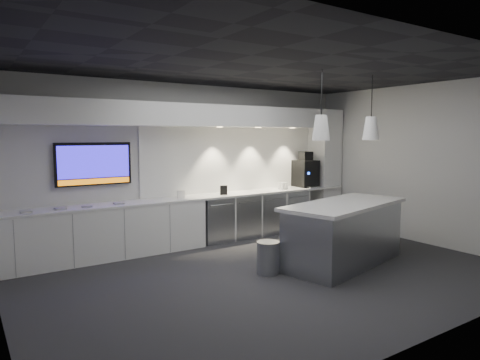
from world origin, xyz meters
TOP-DOWN VIEW (x-y plane):
  - floor at (0.00, 0.00)m, footprint 7.00×7.00m
  - ceiling at (0.00, 0.00)m, footprint 7.00×7.00m
  - wall_back at (0.00, 2.50)m, footprint 7.00×0.00m
  - wall_front at (0.00, -2.50)m, footprint 7.00×0.00m
  - wall_right at (3.50, 0.00)m, footprint 0.00×7.00m
  - back_counter at (0.00, 2.17)m, footprint 6.80×0.65m
  - left_base_cabinets at (-1.75, 2.17)m, footprint 3.30×0.63m
  - fridge_unit_a at (0.25, 2.17)m, footprint 0.60×0.61m
  - fridge_unit_b at (0.88, 2.17)m, footprint 0.60×0.61m
  - fridge_unit_c at (1.51, 2.17)m, footprint 0.60×0.61m
  - fridge_unit_d at (2.14, 2.17)m, footprint 0.60×0.61m
  - backsplash at (1.20, 2.48)m, footprint 4.60×0.03m
  - soffit at (0.00, 2.20)m, footprint 6.90×0.60m
  - column at (3.20, 2.20)m, footprint 0.55×0.55m
  - wall_tv at (-1.90, 2.45)m, footprint 1.25×0.07m
  - island at (1.25, -0.24)m, footprint 2.49×1.51m
  - bin at (-0.05, 0.04)m, footprint 0.39×0.39m
  - coffee_machine at (2.63, 2.20)m, footprint 0.46×0.63m
  - sign_black at (0.43, 2.09)m, footprint 0.14×0.06m
  - sign_white at (-0.45, 2.14)m, footprint 0.18×0.07m
  - cup_cluster at (1.89, 2.08)m, footprint 0.17×0.17m
  - tray_a at (-3.00, 2.09)m, footprint 0.17×0.17m
  - tray_b at (-2.52, 2.10)m, footprint 0.18×0.18m
  - tray_c at (-2.12, 2.10)m, footprint 0.19×0.19m
  - tray_d at (-1.60, 2.10)m, footprint 0.17×0.17m
  - pendant_left at (0.70, -0.24)m, footprint 0.26×0.26m
  - pendant_right at (1.80, -0.24)m, footprint 0.26×0.26m

SIDE VIEW (x-z plane):
  - floor at x=0.00m, z-range 0.00..0.00m
  - bin at x=-0.05m, z-range 0.00..0.48m
  - fridge_unit_a at x=0.25m, z-range 0.00..0.85m
  - fridge_unit_b at x=0.88m, z-range 0.00..0.85m
  - fridge_unit_c at x=1.51m, z-range 0.00..0.85m
  - fridge_unit_d at x=2.14m, z-range 0.00..0.85m
  - left_base_cabinets at x=-1.75m, z-range 0.00..0.86m
  - island at x=1.25m, z-range 0.00..0.99m
  - back_counter at x=0.00m, z-range 0.86..0.90m
  - tray_a at x=-3.00m, z-range 0.90..0.92m
  - tray_b at x=-2.52m, z-range 0.90..0.92m
  - tray_c at x=-2.12m, z-range 0.90..0.92m
  - tray_d at x=-1.60m, z-range 0.90..0.92m
  - sign_white at x=-0.45m, z-range 0.90..1.04m
  - cup_cluster at x=1.89m, z-range 0.90..1.05m
  - sign_black at x=0.43m, z-range 0.90..1.08m
  - coffee_machine at x=2.63m, z-range 0.83..1.61m
  - column at x=3.20m, z-range 0.00..2.60m
  - wall_back at x=0.00m, z-range -2.00..5.00m
  - wall_front at x=0.00m, z-range -2.00..5.00m
  - wall_right at x=3.50m, z-range -2.00..5.00m
  - backsplash at x=1.20m, z-range 0.90..2.20m
  - wall_tv at x=-1.90m, z-range 1.20..1.92m
  - pendant_left at x=0.70m, z-range 1.62..2.69m
  - pendant_right at x=1.80m, z-range 1.62..2.69m
  - soffit at x=0.00m, z-range 2.20..2.60m
  - ceiling at x=0.00m, z-range 3.00..3.00m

